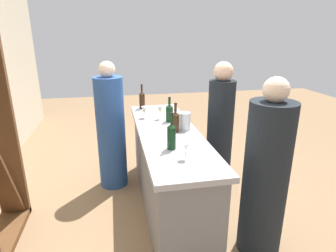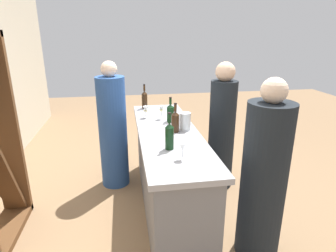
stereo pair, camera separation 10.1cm
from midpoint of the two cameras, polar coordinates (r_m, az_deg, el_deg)
The scene contains 13 objects.
ground_plane at distance 3.38m, azimuth 0.89°, elevation -15.60°, with size 12.00×12.00×0.00m, color #846647.
bar_counter at distance 3.15m, azimuth 0.93°, elevation -8.67°, with size 2.17×0.62×0.91m.
wine_bottle_leftmost_dark_green at distance 2.47m, azimuth 1.47°, elevation -1.89°, with size 0.08×0.08×0.33m.
wine_bottle_second_left_amber_brown at distance 2.90m, azimuth 2.46°, elevation 0.99°, with size 0.08×0.08×0.31m.
wine_bottle_center_dark_green at distance 3.24m, azimuth 1.39°, elevation 2.75°, with size 0.08×0.08×0.29m.
wine_bottle_second_right_amber_brown at distance 3.82m, azimuth -3.97°, elevation 5.40°, with size 0.08×0.08×0.33m.
wine_glass_near_left at distance 2.29m, azimuth 4.22°, elevation -4.34°, with size 0.07×0.07×0.14m.
wine_glass_near_center at distance 3.33m, azimuth -0.49°, elevation 3.29°, with size 0.06×0.06×0.16m.
wine_glass_near_right at distance 3.39m, azimuth -3.62°, elevation 3.22°, with size 0.07×0.07×0.14m.
water_pitcher at distance 2.97m, azimuth 4.41°, elevation 0.94°, with size 0.12×0.12×0.19m.
person_left_guest at distance 3.54m, azimuth 11.53°, elevation -0.95°, with size 0.37×0.37×1.57m.
person_center_guest at distance 2.55m, azimuth 19.75°, elevation -10.04°, with size 0.47×0.47×1.57m.
person_right_guest at distance 3.57m, azimuth -10.21°, elevation -0.89°, with size 0.35×0.35×1.58m.
Camera 2 is at (-2.76, 0.44, 1.90)m, focal length 30.35 mm.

